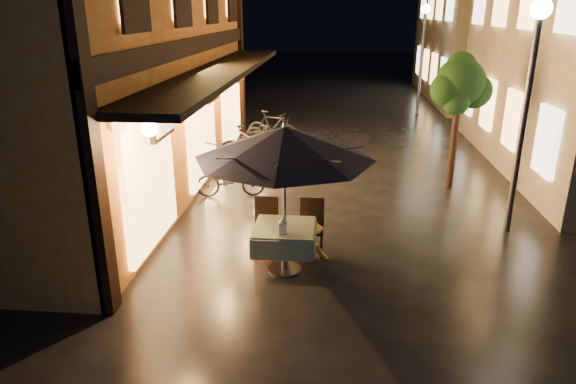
# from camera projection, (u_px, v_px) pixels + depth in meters

# --- Properties ---
(ground) EXTENTS (90.00, 90.00, 0.00)m
(ground) POSITION_uv_depth(u_px,v_px,m) (353.00, 274.00, 8.30)
(ground) COLOR black
(ground) RESTS_ON ground
(west_building) EXTENTS (5.90, 11.40, 7.40)m
(west_building) POSITION_uv_depth(u_px,v_px,m) (94.00, 25.00, 11.29)
(west_building) COLOR orange
(west_building) RESTS_ON ground
(east_building_far) EXTENTS (7.30, 10.30, 7.30)m
(east_building_far) POSITION_uv_depth(u_px,v_px,m) (511.00, 18.00, 23.30)
(east_building_far) COLOR #BDAB94
(east_building_far) RESTS_ON ground
(street_tree) EXTENTS (1.43, 1.20, 3.15)m
(street_tree) POSITION_uv_depth(u_px,v_px,m) (460.00, 86.00, 11.51)
(street_tree) COLOR black
(street_tree) RESTS_ON ground
(streetlamp_near) EXTENTS (0.36, 0.36, 4.23)m
(streetlamp_near) POSITION_uv_depth(u_px,v_px,m) (530.00, 78.00, 8.94)
(streetlamp_near) COLOR #59595E
(streetlamp_near) RESTS_ON ground
(streetlamp_far) EXTENTS (0.36, 0.36, 4.23)m
(streetlamp_far) POSITION_uv_depth(u_px,v_px,m) (423.00, 39.00, 20.19)
(streetlamp_far) COLOR #59595E
(streetlamp_far) RESTS_ON ground
(cafe_table) EXTENTS (0.99, 0.99, 0.78)m
(cafe_table) POSITION_uv_depth(u_px,v_px,m) (285.00, 238.00, 8.23)
(cafe_table) COLOR #59595E
(cafe_table) RESTS_ON ground
(patio_umbrella) EXTENTS (2.79, 2.79, 2.46)m
(patio_umbrella) POSITION_uv_depth(u_px,v_px,m) (284.00, 143.00, 7.70)
(patio_umbrella) COLOR #59595E
(patio_umbrella) RESTS_ON ground
(cafe_chair_left) EXTENTS (0.42, 0.42, 0.97)m
(cafe_chair_left) POSITION_uv_depth(u_px,v_px,m) (266.00, 222.00, 8.97)
(cafe_chair_left) COLOR black
(cafe_chair_left) RESTS_ON ground
(cafe_chair_right) EXTENTS (0.42, 0.42, 0.97)m
(cafe_chair_right) POSITION_uv_depth(u_px,v_px,m) (312.00, 223.00, 8.90)
(cafe_chair_right) COLOR black
(cafe_chair_right) RESTS_ON ground
(table_lantern) EXTENTS (0.16, 0.16, 0.25)m
(table_lantern) POSITION_uv_depth(u_px,v_px,m) (283.00, 225.00, 7.87)
(table_lantern) COLOR white
(table_lantern) RESTS_ON cafe_table
(person_orange) EXTENTS (0.82, 0.70, 1.45)m
(person_orange) POSITION_uv_depth(u_px,v_px,m) (269.00, 216.00, 8.72)
(person_orange) COLOR red
(person_orange) RESTS_ON ground
(person_yellow) EXTENTS (0.92, 0.56, 1.40)m
(person_yellow) POSITION_uv_depth(u_px,v_px,m) (308.00, 220.00, 8.64)
(person_yellow) COLOR gold
(person_yellow) RESTS_ON ground
(bicycle_0) EXTENTS (1.62, 0.80, 0.81)m
(bicycle_0) POSITION_uv_depth(u_px,v_px,m) (230.00, 179.00, 11.62)
(bicycle_0) COLOR black
(bicycle_0) RESTS_ON ground
(bicycle_1) EXTENTS (1.76, 0.86, 1.02)m
(bicycle_1) POSITION_uv_depth(u_px,v_px,m) (256.00, 155.00, 13.17)
(bicycle_1) COLOR black
(bicycle_1) RESTS_ON ground
(bicycle_2) EXTENTS (1.72, 1.05, 0.85)m
(bicycle_2) POSITION_uv_depth(u_px,v_px,m) (267.00, 153.00, 13.68)
(bicycle_2) COLOR black
(bicycle_2) RESTS_ON ground
(bicycle_3) EXTENTS (1.91, 1.00, 1.11)m
(bicycle_3) POSITION_uv_depth(u_px,v_px,m) (252.00, 145.00, 14.00)
(bicycle_3) COLOR black
(bicycle_3) RESTS_ON ground
(bicycle_4) EXTENTS (1.81, 0.88, 0.91)m
(bicycle_4) POSITION_uv_depth(u_px,v_px,m) (272.00, 132.00, 15.88)
(bicycle_4) COLOR black
(bicycle_4) RESTS_ON ground
(bicycle_5) EXTENTS (1.78, 0.96, 1.03)m
(bicycle_5) POSITION_uv_depth(u_px,v_px,m) (272.00, 127.00, 16.23)
(bicycle_5) COLOR black
(bicycle_5) RESTS_ON ground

